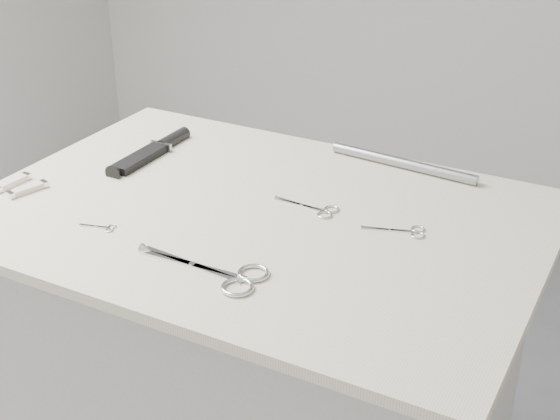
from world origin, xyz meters
The scene contains 10 objects.
plinth centered at (0.00, 0.00, 0.45)m, with size 0.90×0.60×0.90m, color #B4B4B2.
display_board centered at (0.00, 0.00, 0.91)m, with size 1.00×0.70×0.02m, color beige.
large_shears centered at (0.07, -0.21, 0.92)m, with size 0.22×0.10×0.01m.
embroidery_scissors_a centered at (0.09, 0.06, 0.92)m, with size 0.12×0.05×0.00m.
embroidery_scissors_b centered at (0.26, 0.05, 0.92)m, with size 0.11×0.06×0.00m.
tiny_scissors centered at (-0.20, -0.18, 0.92)m, with size 0.06×0.03×0.00m.
sheathed_knife centered at (-0.32, 0.13, 0.93)m, with size 0.05×0.23×0.03m.
pocket_knife_a centered at (-0.46, -0.12, 0.92)m, with size 0.02×0.08×0.01m.
pocket_knife_b centered at (-0.42, -0.13, 0.93)m, with size 0.04×0.08×0.01m.
metal_rail centered at (0.16, 0.30, 0.93)m, with size 0.02×0.02×0.31m, color gray.
Camera 1 is at (0.62, -1.06, 1.55)m, focal length 50.00 mm.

